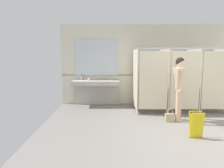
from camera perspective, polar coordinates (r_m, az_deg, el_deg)
The scene contains 11 objects.
ground_plane at distance 5.23m, azimuth 20.73°, elevation -13.47°, with size 7.16×6.94×0.10m, color gray.
wall_back at distance 7.98m, azimuth 13.18°, elevation 4.96°, with size 7.16×0.12×2.82m, color beige.
wall_back_tile_band at distance 7.94m, azimuth 13.20°, elevation 2.33°, with size 7.16×0.01×0.06m, color #9E937F.
vanity_counter at distance 7.59m, azimuth -3.95°, elevation -0.73°, with size 1.62×0.60×1.00m.
mirror_panel at distance 7.72m, azimuth -3.91°, elevation 6.97°, with size 1.52×0.02×1.27m, color silver.
bathroom_stalls at distance 7.14m, azimuth 17.69°, elevation 1.40°, with size 2.84×1.44×1.98m.
person_standing at distance 6.03m, azimuth 17.60°, elevation 0.77°, with size 0.55×0.55×1.72m.
handbag at distance 6.07m, azimuth 15.15°, elevation -8.44°, with size 0.24×0.11×0.35m.
soap_dispenser at distance 7.69m, azimuth -7.78°, elevation 1.65°, with size 0.07×0.07×0.19m.
paper_cup at distance 7.35m, azimuth -5.90°, elevation 1.18°, with size 0.07×0.07×0.11m, color white.
wet_floor_sign at distance 5.11m, azimuth 21.52°, elevation -9.89°, with size 0.28×0.19×0.58m.
Camera 1 is at (-1.78, -4.54, 1.84)m, focal length 34.78 mm.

